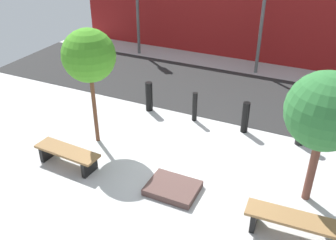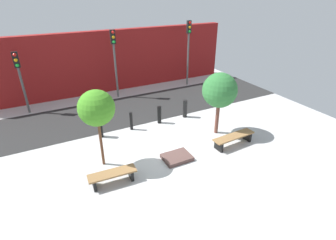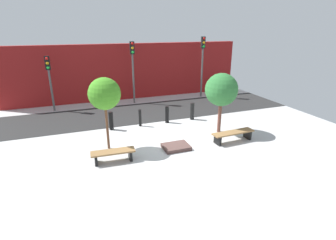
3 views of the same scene
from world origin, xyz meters
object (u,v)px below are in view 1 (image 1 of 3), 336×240
bollard_left (195,107)px  bollard_right (302,129)px  tree_behind_left_bench (89,56)px  tree_behind_right_bench (326,112)px  planter_bed (173,188)px  bench_left (67,154)px  bollard_center (245,117)px  bench_right (299,224)px  bollard_far_left (149,97)px

bollard_left → bollard_right: 2.93m
tree_behind_left_bench → bollard_left: tree_behind_left_bench is taller
tree_behind_right_bench → bollard_right: bearing=102.0°
planter_bed → bollard_right: 3.81m
planter_bed → tree_behind_right_bench: size_ratio=0.38×
bench_left → bollard_center: bearing=47.5°
bench_right → bollard_right: 3.33m
bench_left → bollard_center: (3.37, 3.29, 0.13)m
bench_left → tree_behind_right_bench: tree_behind_right_bench is taller
planter_bed → tree_behind_left_bench: size_ratio=0.37×
tree_behind_right_bench → bollard_right: 2.67m
planter_bed → bollard_center: bollard_center is taller
bench_left → bollard_far_left: bearing=85.5°
bench_left → bollard_right: bollard_right is taller
bollard_far_left → bollard_center: bollard_far_left is taller
bench_right → tree_behind_left_bench: bearing=164.0°
bollard_left → bollard_center: (1.47, 0.00, 0.00)m
bench_right → bollard_far_left: (-4.84, 3.29, 0.12)m
bench_right → tree_behind_right_bench: bearing=86.8°
tree_behind_left_bench → bollard_right: size_ratio=3.23×
tree_behind_right_bench → bollard_far_left: bearing=156.7°
tree_behind_left_bench → bollard_right: bearing=23.3°
planter_bed → bollard_center: bearing=76.7°
bench_left → bollard_far_left: 3.33m
tree_behind_right_bench → bollard_far_left: size_ratio=3.15×
bench_left → tree_behind_left_bench: bearing=93.2°
planter_bed → bollard_right: (2.20, 3.09, 0.39)m
bench_right → bollard_left: bollard_left is taller
bench_left → bench_right: size_ratio=0.83×
tree_behind_left_bench → bench_right: bearing=-12.9°
bollard_far_left → bollard_center: size_ratio=1.03×
bench_left → bollard_left: bearing=63.1°
tree_behind_left_bench → bollard_center: size_ratio=3.39×
bench_left → bollard_left: bollard_left is taller
tree_behind_left_bench → bollard_center: bearing=31.7°
bench_right → bollard_left: 4.72m
planter_bed → tree_behind_left_bench: tree_behind_left_bench is taller
tree_behind_right_bench → bollard_center: bearing=132.4°
tree_behind_left_bench → bollard_right: (4.84, 2.09, -1.88)m
bollard_right → bollard_far_left: bearing=180.0°
tree_behind_left_bench → bollard_left: 3.41m
bollard_far_left → bollard_left: 1.47m
bench_left → bollard_far_left: size_ratio=1.83×
bench_left → bollard_right: 5.86m
tree_behind_right_bench → bollard_right: (-0.44, 2.09, -1.61)m
tree_behind_left_bench → bollard_right: tree_behind_left_bench is taller
bollard_left → planter_bed: bearing=-76.7°
bench_left → bollard_left: 3.81m
bench_left → planter_bed: bench_left is taller
tree_behind_left_bench → bollard_far_left: bearing=78.0°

